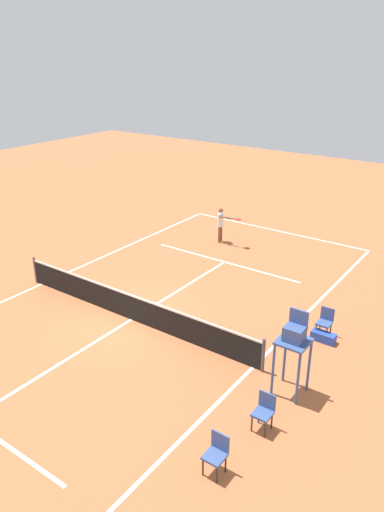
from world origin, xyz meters
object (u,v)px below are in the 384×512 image
Objects in this scene: tennis_ball at (204,261)px; courtside_chair_far at (264,410)px; courtside_chair_mid at (325,321)px; courtside_chair_near at (216,452)px; umpire_chair at (294,340)px; equipment_bag at (323,337)px; player_serving at (221,222)px.

courtside_chair_far is at bearing 132.24° from tennis_ball.
courtside_chair_mid is 1.00× the size of courtside_chair_far.
courtside_chair_near and courtside_chair_mid have the same top height.
umpire_chair is (-6.74, 5.87, 1.57)m from tennis_ball.
umpire_chair is 3.17× the size of equipment_bag.
player_serving reaches higher than courtside_chair_mid.
courtside_chair_far is 4.54m from equipment_bag.
player_serving is 2.67m from tennis_ball.
umpire_chair reaches higher than equipment_bag.
courtside_chair_near is at bearing 91.46° from courtside_chair_mid.
equipment_bag is at bearing 108.63° from courtside_chair_mid.
player_serving is at bearing -36.80° from equipment_bag.
courtside_chair_near is 6.30m from equipment_bag.
courtside_chair_far is (-0.21, -1.77, 0.00)m from courtside_chair_near.
tennis_ball is 7.20m from equipment_bag.
courtside_chair_near is 6.61m from courtside_chair_mid.
player_serving reaches higher than equipment_bag.
equipment_bag is at bearing 44.86° from player_serving.
player_serving is at bearing -48.16° from umpire_chair.
courtside_chair_near is at bearing 87.74° from umpire_chair.
player_serving is 12.42m from courtside_chair_far.
courtside_chair_far is 1.25× the size of equipment_bag.
courtside_chair_near reaches higher than equipment_bag.
umpire_chair is (-7.40, 8.27, 0.61)m from player_serving.
umpire_chair reaches higher than courtside_chair_near.
tennis_ball is 0.03× the size of umpire_chair.
courtside_chair_mid is at bearing 157.50° from tennis_ball.
courtside_chair_far is (-6.82, 7.51, 0.50)m from tennis_ball.
tennis_ball is 10.15m from courtside_chair_far.
player_serving is 1.76× the size of courtside_chair_mid.
umpire_chair is 2.54× the size of courtside_chair_far.
courtside_chair_near reaches higher than tennis_ball.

